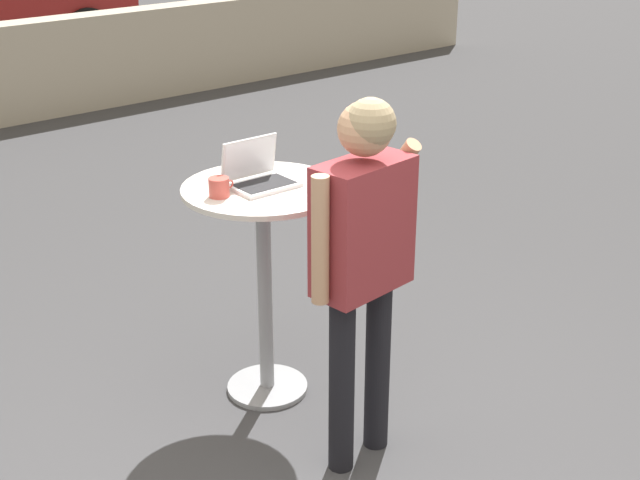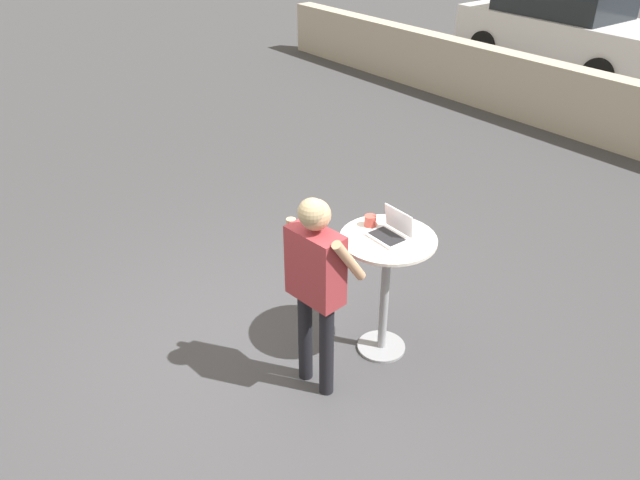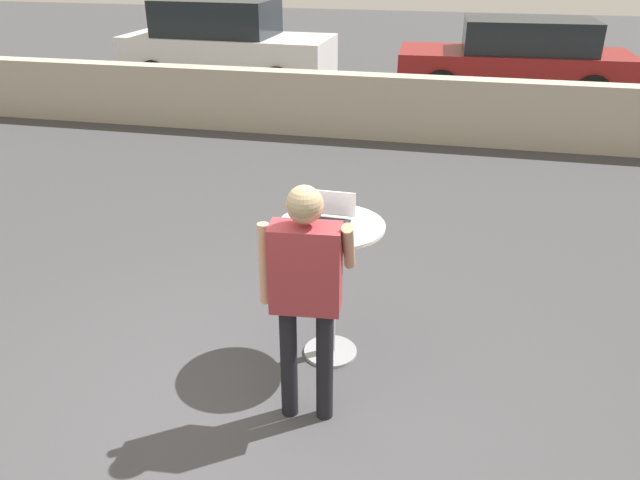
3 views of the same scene
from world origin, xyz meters
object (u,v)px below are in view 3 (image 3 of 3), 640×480
at_px(cafe_table, 331,265).
at_px(standing_person, 306,278).
at_px(laptop, 332,217).
at_px(parked_car_further_down, 517,59).
at_px(coffee_mug, 301,215).
at_px(parked_car_near_street, 225,44).

height_order(cafe_table, standing_person, standing_person).
xyz_separation_m(laptop, standing_person, (-0.02, -0.72, -0.09)).
bearing_deg(standing_person, parked_car_further_down, 79.16).
bearing_deg(parked_car_further_down, laptop, -101.61).
relative_size(coffee_mug, standing_person, 0.08).
bearing_deg(laptop, coffee_mug, -178.22).
height_order(laptop, coffee_mug, laptop).
bearing_deg(parked_car_near_street, coffee_mug, -66.42).
xyz_separation_m(cafe_table, coffee_mug, (-0.22, 0.02, 0.36)).
bearing_deg(laptop, standing_person, -91.34).
relative_size(laptop, coffee_mug, 2.41).
bearing_deg(cafe_table, laptop, 87.41).
bearing_deg(coffee_mug, parked_car_near_street, 113.58).
bearing_deg(laptop, parked_car_further_down, 78.39).
height_order(coffee_mug, parked_car_near_street, parked_car_near_street).
xyz_separation_m(coffee_mug, standing_person, (0.21, -0.71, -0.09)).
distance_m(standing_person, parked_car_near_street, 10.19).
xyz_separation_m(cafe_table, parked_car_further_down, (1.78, 8.67, 0.01)).
height_order(cafe_table, parked_car_further_down, parked_car_further_down).
xyz_separation_m(standing_person, parked_car_near_street, (-3.99, 9.38, -0.18)).
xyz_separation_m(laptop, coffee_mug, (-0.22, -0.01, -0.00)).
bearing_deg(parked_car_further_down, coffee_mug, -103.01).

